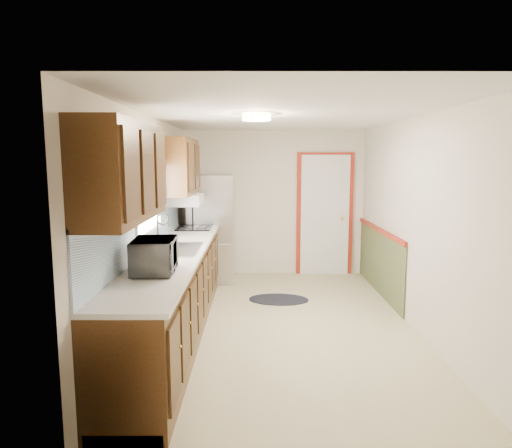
{
  "coord_description": "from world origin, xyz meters",
  "views": [
    {
      "loc": [
        -0.32,
        -5.1,
        1.91
      ],
      "look_at": [
        -0.31,
        0.34,
        1.15
      ],
      "focal_mm": 32.0,
      "sensor_mm": 36.0,
      "label": 1
    }
  ],
  "objects": [
    {
      "name": "back_wall_trim",
      "position": [
        0.99,
        2.21,
        0.89
      ],
      "size": [
        1.12,
        2.3,
        2.08
      ],
      "color": "maroon",
      "rests_on": "ground"
    },
    {
      "name": "ceiling_fixture",
      "position": [
        -0.3,
        -0.2,
        2.36
      ],
      "size": [
        0.3,
        0.3,
        0.06
      ],
      "primitive_type": "cylinder",
      "color": "#FFD88C",
      "rests_on": "room_shell"
    },
    {
      "name": "rug",
      "position": [
        0.01,
        0.98,
        0.01
      ],
      "size": [
        0.86,
        0.59,
        0.01
      ],
      "primitive_type": "ellipsoid",
      "rotation": [
        0.0,
        0.0,
        -0.08
      ],
      "color": "black",
      "rests_on": "ground"
    },
    {
      "name": "microwave",
      "position": [
        -1.2,
        -1.19,
        1.12
      ],
      "size": [
        0.33,
        0.55,
        0.36
      ],
      "primitive_type": "imported",
      "rotation": [
        0.0,
        0.0,
        1.64
      ],
      "color": "white",
      "rests_on": "kitchen_run"
    },
    {
      "name": "kitchen_run",
      "position": [
        -1.24,
        -0.29,
        0.81
      ],
      "size": [
        0.63,
        4.0,
        2.2
      ],
      "color": "#341E0B",
      "rests_on": "ground"
    },
    {
      "name": "cooktop",
      "position": [
        -1.19,
        1.4,
        0.95
      ],
      "size": [
        0.48,
        0.58,
        0.02
      ],
      "primitive_type": "cube",
      "color": "black",
      "rests_on": "kitchen_run"
    },
    {
      "name": "refrigerator",
      "position": [
        -1.02,
        2.05,
        0.84
      ],
      "size": [
        0.73,
        0.72,
        1.68
      ],
      "rotation": [
        0.0,
        0.0,
        0.04
      ],
      "color": "#B7B7BC",
      "rests_on": "ground"
    },
    {
      "name": "room_shell",
      "position": [
        0.0,
        0.0,
        1.2
      ],
      "size": [
        3.2,
        5.2,
        2.52
      ],
      "color": "tan",
      "rests_on": "ground"
    }
  ]
}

